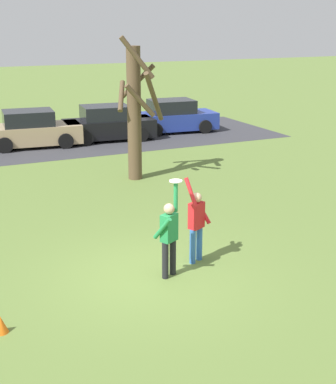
{
  "coord_description": "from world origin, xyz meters",
  "views": [
    {
      "loc": [
        -4.4,
        -10.22,
        5.3
      ],
      "look_at": [
        0.73,
        0.83,
        1.57
      ],
      "focal_mm": 52.42,
      "sensor_mm": 36.0,
      "label": 1
    }
  ],
  "objects": [
    {
      "name": "person_defender",
      "position": [
        1.17,
        0.26,
        0.98
      ],
      "size": [
        0.64,
        0.6,
        2.04
      ],
      "rotation": [
        0.0,
        0.0,
        3.61
      ],
      "color": "#3366B7",
      "rests_on": "ground_plane"
    },
    {
      "name": "field_cone_orange",
      "position": [
        -3.39,
        -1.01,
        0.16
      ],
      "size": [
        0.26,
        0.26,
        0.32
      ],
      "primitive_type": "cone",
      "color": "orange",
      "rests_on": "ground_plane"
    },
    {
      "name": "frisbee_disc",
      "position": [
        0.49,
        -0.08,
        2.09
      ],
      "size": [
        0.27,
        0.27,
        0.02
      ],
      "primitive_type": "cylinder",
      "color": "white",
      "rests_on": "person_catcher"
    },
    {
      "name": "parked_car_tan",
      "position": [
        0.36,
        14.17,
        0.73
      ],
      "size": [
        4.25,
        2.34,
        1.59
      ],
      "rotation": [
        0.0,
        0.0,
        -0.09
      ],
      "color": "tan",
      "rests_on": "ground_plane"
    },
    {
      "name": "bare_tree_tall",
      "position": [
        2.55,
        7.38,
        2.43
      ],
      "size": [
        1.78,
        2.03,
        4.86
      ],
      "color": "brown",
      "rests_on": "ground_plane"
    },
    {
      "name": "ground_plane",
      "position": [
        0.0,
        0.0,
        0.0
      ],
      "size": [
        120.0,
        120.0,
        0.0
      ],
      "primitive_type": "plane",
      "color": "olive"
    },
    {
      "name": "parked_car_blue",
      "position": [
        7.45,
        14.65,
        0.73
      ],
      "size": [
        4.25,
        2.34,
        1.59
      ],
      "rotation": [
        0.0,
        0.0,
        -0.09
      ],
      "color": "#233893",
      "rests_on": "ground_plane"
    },
    {
      "name": "parked_car_black",
      "position": [
        3.86,
        14.13,
        0.73
      ],
      "size": [
        4.25,
        2.34,
        1.59
      ],
      "rotation": [
        0.0,
        0.0,
        -0.09
      ],
      "color": "black",
      "rests_on": "ground_plane"
    },
    {
      "name": "person_catcher",
      "position": [
        0.28,
        -0.18,
        0.98
      ],
      "size": [
        0.58,
        0.51,
        2.08
      ],
      "rotation": [
        0.0,
        0.0,
        0.47
      ],
      "color": "black",
      "rests_on": "ground_plane"
    }
  ]
}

